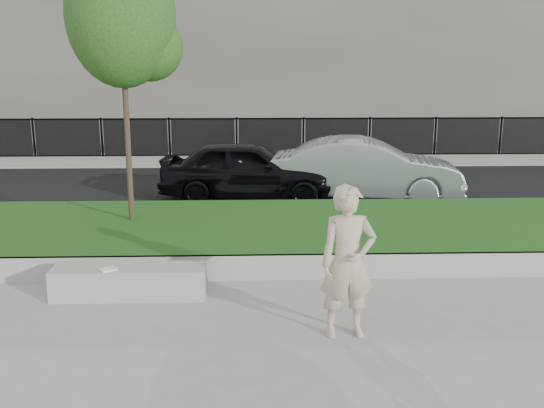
{
  "coord_description": "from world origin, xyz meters",
  "views": [
    {
      "loc": [
        -0.12,
        -7.92,
        3.27
      ],
      "look_at": [
        0.19,
        1.2,
        1.17
      ],
      "focal_mm": 40.0,
      "sensor_mm": 36.0,
      "label": 1
    }
  ],
  "objects_px": {
    "young_tree": "(126,21)",
    "car_silver": "(366,169)",
    "book": "(108,269)",
    "stone_bench": "(130,282)",
    "car_dark": "(248,170)",
    "man": "(348,262)"
  },
  "relations": [
    {
      "from": "man",
      "to": "car_dark",
      "type": "bearing_deg",
      "value": 93.42
    },
    {
      "from": "book",
      "to": "young_tree",
      "type": "height_order",
      "value": "young_tree"
    },
    {
      "from": "stone_bench",
      "to": "book",
      "type": "bearing_deg",
      "value": -153.13
    },
    {
      "from": "man",
      "to": "young_tree",
      "type": "height_order",
      "value": "young_tree"
    },
    {
      "from": "stone_bench",
      "to": "book",
      "type": "distance_m",
      "value": 0.37
    },
    {
      "from": "car_silver",
      "to": "young_tree",
      "type": "bearing_deg",
      "value": 130.33
    },
    {
      "from": "young_tree",
      "to": "man",
      "type": "bearing_deg",
      "value": -52.38
    },
    {
      "from": "book",
      "to": "car_dark",
      "type": "height_order",
      "value": "car_dark"
    },
    {
      "from": "man",
      "to": "young_tree",
      "type": "bearing_deg",
      "value": 121.87
    },
    {
      "from": "stone_bench",
      "to": "car_silver",
      "type": "bearing_deg",
      "value": 53.53
    },
    {
      "from": "car_dark",
      "to": "car_silver",
      "type": "distance_m",
      "value": 2.88
    },
    {
      "from": "stone_bench",
      "to": "car_dark",
      "type": "xyz_separation_m",
      "value": [
        1.68,
        6.36,
        0.54
      ]
    },
    {
      "from": "young_tree",
      "to": "car_silver",
      "type": "distance_m",
      "value": 6.75
    },
    {
      "from": "stone_bench",
      "to": "car_dark",
      "type": "height_order",
      "value": "car_dark"
    },
    {
      "from": "man",
      "to": "car_silver",
      "type": "bearing_deg",
      "value": 72.08
    },
    {
      "from": "stone_bench",
      "to": "book",
      "type": "xyz_separation_m",
      "value": [
        -0.26,
        -0.13,
        0.24
      ]
    },
    {
      "from": "book",
      "to": "young_tree",
      "type": "distance_m",
      "value": 4.75
    },
    {
      "from": "man",
      "to": "young_tree",
      "type": "relative_size",
      "value": 0.38
    },
    {
      "from": "man",
      "to": "stone_bench",
      "type": "bearing_deg",
      "value": 148.96
    },
    {
      "from": "book",
      "to": "young_tree",
      "type": "bearing_deg",
      "value": 59.18
    },
    {
      "from": "man",
      "to": "book",
      "type": "bearing_deg",
      "value": 152.81
    },
    {
      "from": "stone_bench",
      "to": "car_silver",
      "type": "height_order",
      "value": "car_silver"
    }
  ]
}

